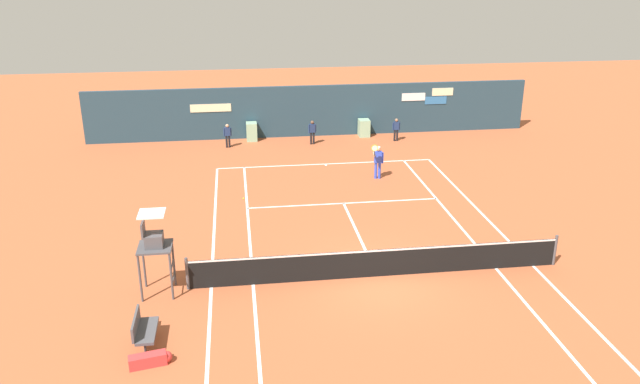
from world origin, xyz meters
name	(u,v)px	position (x,y,z in m)	size (l,w,h in m)	color
ground_plane	(374,268)	(0.00, 0.58, 0.00)	(80.00, 80.00, 0.01)	#B25633
tennis_net	(378,262)	(0.00, 0.00, 0.51)	(12.10, 0.10, 1.07)	#4C4C51
sponsor_back_wall	(312,112)	(-0.01, 16.97, 1.40)	(25.00, 1.02, 2.88)	#233D4C
umpire_chair	(154,243)	(-6.87, -0.12, 1.70)	(1.00, 1.00, 2.66)	#47474C
player_bench	(143,328)	(-6.98, -2.87, 0.51)	(0.54, 1.27, 0.88)	#38383D
equipment_bag	(152,359)	(-6.68, -3.79, 0.16)	(1.09, 0.47, 0.32)	#DB3838
player_on_baseline	(378,159)	(2.07, 9.24, 0.93)	(0.69, 0.64, 1.77)	blue
ball_kid_right_post	(396,128)	(4.48, 15.25, 0.73)	(0.43, 0.18, 1.27)	black
ball_kid_centre_post	(312,131)	(-0.20, 15.25, 0.76)	(0.44, 0.21, 1.32)	black
ball_kid_left_post	(228,134)	(-4.76, 15.25, 0.74)	(0.43, 0.18, 1.29)	black
tennis_ball_by_sideline	(243,198)	(-4.13, 7.45, 0.03)	(0.07, 0.07, 0.07)	#CCE033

